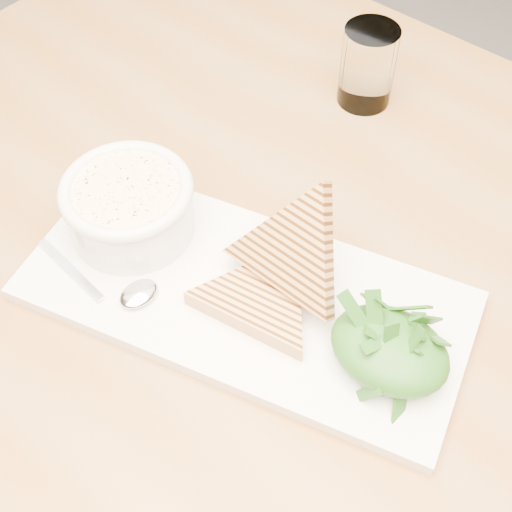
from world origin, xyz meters
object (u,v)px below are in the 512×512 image
Objects in this scene: platter at (245,296)px; glass_near at (368,66)px; table_top at (341,290)px; soup_bowl at (130,211)px.

glass_near is at bearing 98.76° from platter.
glass_near is (-0.12, 0.26, 0.07)m from table_top.
soup_bowl is (-0.21, -0.08, 0.06)m from table_top.
soup_bowl is (-0.14, 0.00, 0.03)m from platter.
soup_bowl reaches higher than table_top.
platter is at bearing -0.69° from soup_bowl.
glass_near is (-0.05, 0.34, 0.04)m from platter.
soup_bowl is 0.35m from glass_near.
table_top is at bearing 19.64° from soup_bowl.
table_top is at bearing -65.12° from glass_near.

